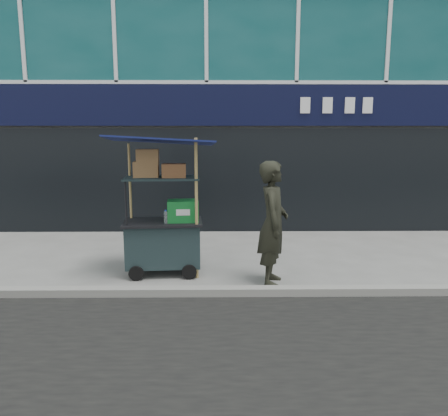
{
  "coord_description": "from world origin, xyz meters",
  "views": [
    {
      "loc": [
        0.27,
        -6.15,
        2.31
      ],
      "look_at": [
        0.35,
        1.2,
        1.03
      ],
      "focal_mm": 35.0,
      "sensor_mm": 36.0,
      "label": 1
    }
  ],
  "objects": [
    {
      "name": "vendor_cart",
      "position": [
        -0.63,
        0.83,
        0.8
      ],
      "size": [
        1.77,
        1.31,
        2.27
      ],
      "rotation": [
        0.0,
        0.0,
        0.07
      ],
      "color": "black",
      "rests_on": "ground"
    },
    {
      "name": "vendor_man",
      "position": [
        1.09,
        0.32,
        0.95
      ],
      "size": [
        0.57,
        0.76,
        1.89
      ],
      "primitive_type": "imported",
      "rotation": [
        0.0,
        0.0,
        1.4
      ],
      "color": "black",
      "rests_on": "ground"
    },
    {
      "name": "ground",
      "position": [
        0.0,
        0.0,
        0.0
      ],
      "size": [
        80.0,
        80.0,
        0.0
      ],
      "primitive_type": "plane",
      "color": "slate",
      "rests_on": "ground"
    },
    {
      "name": "curb",
      "position": [
        0.0,
        -0.2,
        0.06
      ],
      "size": [
        80.0,
        0.18,
        0.12
      ],
      "primitive_type": "cube",
      "color": "gray",
      "rests_on": "ground"
    }
  ]
}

